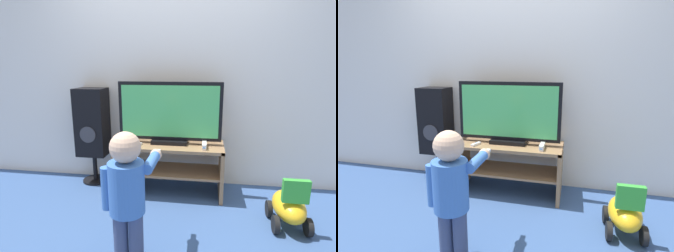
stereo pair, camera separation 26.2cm
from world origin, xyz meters
TOP-DOWN VIEW (x-y plane):
  - ground_plane at (0.00, 0.00)m, footprint 16.00×16.00m
  - wall_back at (0.00, 0.55)m, footprint 10.00×0.06m
  - tv_stand at (0.00, 0.23)m, footprint 1.13×0.47m
  - television at (0.00, 0.25)m, footprint 1.07×0.20m
  - game_console at (0.37, 0.15)m, footprint 0.04×0.19m
  - remote_primary at (-0.31, 0.10)m, footprint 0.08×0.13m
  - child at (-0.12, -0.85)m, footprint 0.36×0.52m
  - speaker_tower at (-0.91, 0.36)m, footprint 0.33×0.30m
  - ride_on_toy at (1.09, -0.25)m, footprint 0.29×0.45m

SIDE VIEW (x-z plane):
  - ground_plane at x=0.00m, z-range 0.00..0.00m
  - ride_on_toy at x=1.09m, z-range -0.06..0.42m
  - tv_stand at x=0.00m, z-range 0.09..0.63m
  - remote_primary at x=-0.31m, z-range 0.54..0.56m
  - child at x=-0.12m, z-range 0.08..1.02m
  - game_console at x=0.37m, z-range 0.54..0.59m
  - speaker_tower at x=-0.91m, z-range 0.14..1.24m
  - television at x=0.00m, z-range 0.54..1.18m
  - wall_back at x=0.00m, z-range 0.00..2.60m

